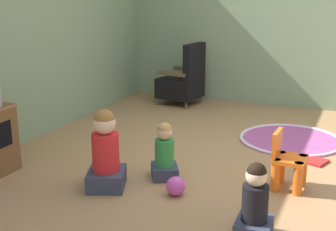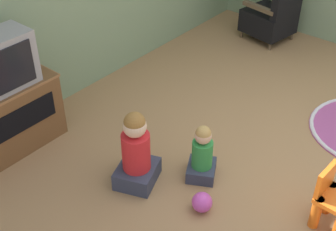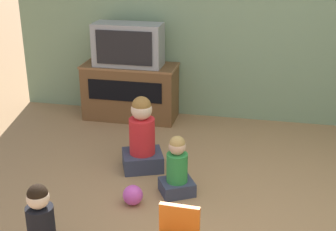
% 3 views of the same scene
% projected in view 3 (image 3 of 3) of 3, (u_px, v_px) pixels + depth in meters
% --- Properties ---
extents(tv_cabinet, '(1.09, 0.46, 0.65)m').
position_uv_depth(tv_cabinet, '(130.00, 91.00, 5.45)').
color(tv_cabinet, brown).
rests_on(tv_cabinet, ground_plane).
extents(television, '(0.77, 0.34, 0.48)m').
position_uv_depth(television, '(128.00, 45.00, 5.22)').
color(television, '#939399').
rests_on(television, tv_cabinet).
extents(child_watching_left, '(0.35, 0.34, 0.53)m').
position_uv_depth(child_watching_left, '(177.00, 169.00, 3.88)').
color(child_watching_left, '#33384C').
rests_on(child_watching_left, ground_plane).
extents(child_watching_center, '(0.45, 0.42, 0.71)m').
position_uv_depth(child_watching_center, '(142.00, 138.00, 4.27)').
color(child_watching_center, '#33384C').
rests_on(child_watching_center, ground_plane).
extents(child_watching_right, '(0.30, 0.26, 0.55)m').
position_uv_depth(child_watching_right, '(41.00, 226.00, 3.10)').
color(child_watching_right, '#33384C').
rests_on(child_watching_right, ground_plane).
extents(toy_ball, '(0.16, 0.16, 0.16)m').
position_uv_depth(toy_ball, '(133.00, 195.00, 3.77)').
color(toy_ball, '#CC4CB2').
rests_on(toy_ball, ground_plane).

